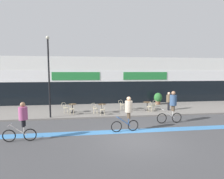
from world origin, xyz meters
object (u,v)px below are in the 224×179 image
at_px(bistro_table_1, 102,107).
at_px(cafe_chair_3_side, 154,104).
at_px(bistro_table_2, 128,104).
at_px(cyclist_2, 172,104).
at_px(cafe_chair_0_near, 72,108).
at_px(cafe_chair_1_side, 94,107).
at_px(bistro_table_3, 147,104).
at_px(cyclist_0, 22,119).
at_px(bistro_table_0, 72,107).
at_px(cafe_chair_3_near, 150,106).
at_px(planter_pot, 158,98).
at_px(pedestrian_near_end, 169,99).
at_px(cyclist_1, 128,111).
at_px(cafe_chair_2_near, 130,105).
at_px(cafe_chair_0_side, 65,107).
at_px(cafe_chair_2_side, 122,104).
at_px(cafe_chair_1_near, 103,109).
at_px(lamp_post, 49,72).

xyz_separation_m(bistro_table_1, cafe_chair_3_side, (4.74, 0.63, -0.03)).
bearing_deg(bistro_table_2, cyclist_2, -62.47).
xyz_separation_m(cafe_chair_0_near, cafe_chair_1_side, (1.83, 0.06, 0.00)).
bearing_deg(bistro_table_3, cyclist_0, -146.31).
bearing_deg(cafe_chair_0_near, bistro_table_0, -0.94).
relative_size(cafe_chair_3_near, planter_pot, 0.73).
bearing_deg(pedestrian_near_end, cafe_chair_1_side, -165.60).
height_order(bistro_table_0, cafe_chair_0_near, cafe_chair_0_near).
relative_size(cyclist_0, cyclist_2, 0.91).
bearing_deg(cyclist_1, cafe_chair_2_near, -110.28).
bearing_deg(cafe_chair_0_side, planter_pot, 7.88).
height_order(cafe_chair_1_side, cafe_chair_3_near, same).
distance_m(cafe_chair_0_near, cafe_chair_3_side, 7.22).
distance_m(cafe_chair_2_near, cyclist_1, 5.03).
bearing_deg(bistro_table_1, cafe_chair_0_near, -178.47).
height_order(cafe_chair_2_side, cafe_chair_3_side, same).
xyz_separation_m(bistro_table_1, cyclist_0, (-4.43, -5.05, 0.52)).
bearing_deg(cafe_chair_3_near, bistro_table_0, 78.67).
relative_size(cafe_chair_1_near, cyclist_0, 0.44).
distance_m(cafe_chair_3_near, cyclist_2, 3.11).
xyz_separation_m(cyclist_0, cyclist_2, (9.11, 2.09, 0.12)).
bearing_deg(cafe_chair_3_side, bistro_table_1, 12.38).
bearing_deg(pedestrian_near_end, cafe_chair_3_side, -178.00).
relative_size(bistro_table_3, cafe_chair_1_near, 0.84).
relative_size(bistro_table_2, cafe_chair_0_side, 0.86).
bearing_deg(lamp_post, cafe_chair_3_near, 5.58).
relative_size(cafe_chair_1_near, cafe_chair_2_near, 1.00).
bearing_deg(lamp_post, planter_pot, 21.77).
bearing_deg(cafe_chair_1_side, cyclist_1, -74.13).
bearing_deg(cafe_chair_2_near, cafe_chair_3_near, -116.41).
xyz_separation_m(bistro_table_3, planter_pot, (2.08, 2.65, 0.12)).
bearing_deg(planter_pot, bistro_table_1, -152.03).
height_order(bistro_table_3, cafe_chair_1_side, cafe_chair_1_side).
distance_m(bistro_table_1, cafe_chair_2_side, 2.23).
relative_size(bistro_table_1, cafe_chair_0_near, 0.86).
bearing_deg(cafe_chair_1_side, bistro_table_2, 13.36).
bearing_deg(cafe_chair_1_near, cafe_chair_2_near, -61.86).
height_order(bistro_table_3, cyclist_2, cyclist_2).
relative_size(bistro_table_0, cyclist_1, 0.35).
bearing_deg(cafe_chair_0_side, cafe_chair_3_side, -7.95).
bearing_deg(cafe_chair_1_near, bistro_table_2, -51.31).
xyz_separation_m(cafe_chair_0_near, cafe_chair_3_side, (7.19, 0.70, 0.00)).
distance_m(bistro_table_3, cafe_chair_2_near, 1.60).
distance_m(bistro_table_0, pedestrian_near_end, 8.51).
height_order(cafe_chair_0_side, planter_pot, planter_pot).
height_order(cafe_chair_0_near, cyclist_1, cyclist_1).
bearing_deg(pedestrian_near_end, cafe_chair_2_near, -171.73).
distance_m(bistro_table_3, lamp_post, 8.71).
height_order(bistro_table_0, cafe_chair_3_side, cafe_chair_3_side).
bearing_deg(pedestrian_near_end, bistro_table_0, -170.28).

